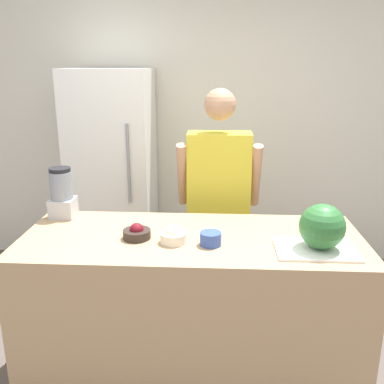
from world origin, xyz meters
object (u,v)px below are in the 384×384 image
at_px(person, 218,204).
at_px(watermelon, 322,227).
at_px(refrigerator, 114,175).
at_px(bowl_small_blue, 211,239).
at_px(bowl_cherries, 137,233).
at_px(blender, 62,194).
at_px(bowl_cream, 173,236).

bearing_deg(person, watermelon, -59.03).
distance_m(refrigerator, bowl_small_blue, 1.70).
distance_m(bowl_cherries, blender, 0.63).
bearing_deg(bowl_cream, blender, 153.18).
xyz_separation_m(person, watermelon, (0.53, -0.88, 0.18)).
xyz_separation_m(watermelon, bowl_cherries, (-0.99, 0.11, -0.10)).
bearing_deg(watermelon, refrigerator, 133.89).
height_order(refrigerator, watermelon, refrigerator).
bearing_deg(bowl_cherries, person, 59.29).
bearing_deg(refrigerator, person, -34.16).
distance_m(refrigerator, bowl_cherries, 1.47).
bearing_deg(refrigerator, bowl_cream, -65.17).
xyz_separation_m(bowl_cream, bowl_small_blue, (0.20, -0.02, -0.00)).
height_order(person, watermelon, person).
bearing_deg(bowl_small_blue, bowl_cream, 174.14).
bearing_deg(bowl_small_blue, person, 86.88).
bearing_deg(person, blender, -155.66).
bearing_deg(bowl_cherries, bowl_cream, -13.14).
relative_size(watermelon, bowl_small_blue, 2.04).
xyz_separation_m(watermelon, bowl_small_blue, (-0.57, 0.04, -0.10)).
relative_size(watermelon, bowl_cherries, 1.53).
xyz_separation_m(watermelon, blender, (-1.51, 0.43, 0.02)).
relative_size(refrigerator, blender, 5.63).
bearing_deg(bowl_small_blue, bowl_cherries, 170.40).
distance_m(bowl_cream, blender, 0.84).
distance_m(bowl_cream, bowl_small_blue, 0.20).
distance_m(bowl_small_blue, blender, 1.03).
bearing_deg(person, bowl_cherries, -120.71).
relative_size(refrigerator, person, 1.07).
bearing_deg(bowl_cherries, refrigerator, 108.18).
bearing_deg(refrigerator, blender, -93.86).
xyz_separation_m(refrigerator, bowl_cream, (0.67, -1.44, 0.04)).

